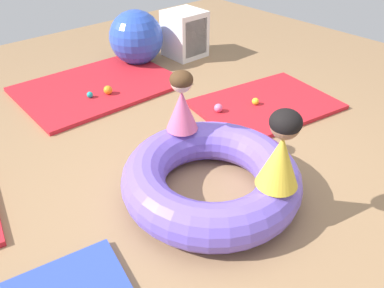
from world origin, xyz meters
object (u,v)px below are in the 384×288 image
Objects in this scene: child_in_pink at (182,102)px; child_in_yellow at (281,150)px; play_ball_pink at (218,108)px; storage_cube at (186,34)px; play_ball_yellow at (255,101)px; play_ball_teal at (90,95)px; play_ball_orange at (108,90)px; inflatable_cushion at (211,178)px; exercise_ball_large at (136,38)px.

child_in_yellow is at bearing 118.00° from child_in_pink.
storage_cube is (0.77, 1.36, 0.20)m from play_ball_pink.
child_in_yellow is 1.10× the size of child_in_pink.
play_ball_yellow is 1.57m from storage_cube.
child_in_yellow is 2.32m from play_ball_teal.
play_ball_orange is 1.41m from storage_cube.
play_ball_teal is 1.31m from play_ball_pink.
play_ball_orange reaches higher than play_ball_yellow.
play_ball_yellow is (1.20, 0.63, -0.08)m from inflatable_cushion.
child_in_pink is 0.73× the size of exercise_ball_large.
play_ball_teal is at bearing 125.82° from play_ball_pink.
child_in_yellow is (0.13, -0.44, 0.40)m from inflatable_cushion.
exercise_ball_large reaches higher than play_ball_pink.
storage_cube reaches higher than play_ball_orange.
child_in_yellow is 0.80× the size of exercise_ball_large.
inflatable_cushion is 2.41× the size of child_in_yellow.
child_in_pink is 6.78× the size of play_ball_yellow.
inflatable_cushion is at bearing 102.39° from child_in_pink.
exercise_ball_large is 0.64m from storage_cube.
inflatable_cushion reaches higher than play_ball_pink.
play_ball_orange reaches higher than play_ball_pink.
inflatable_cushion is at bearing -170.55° from child_in_yellow.
storage_cube is (1.49, 1.69, -0.25)m from child_in_pink.
play_ball_yellow is at bearing -104.76° from storage_cube.
child_in_pink reaches higher than play_ball_yellow.
play_ball_yellow is 0.12× the size of storage_cube.
child_in_yellow is at bearing -120.14° from play_ball_pink.
storage_cube reaches higher than play_ball_yellow.
play_ball_pink is at bearing 142.47° from child_in_yellow.
inflatable_cushion is at bearing -92.01° from play_ball_teal.
child_in_yellow is 2.97m from storage_cube.
child_in_yellow reaches higher than child_in_pink.
play_ball_teal is (-0.18, 0.05, -0.01)m from play_ball_orange.
storage_cube is (1.47, 2.57, -0.27)m from child_in_yellow.
exercise_ball_large is at bearing 160.78° from storage_cube.
inflatable_cushion reaches higher than play_ball_yellow.
play_ball_yellow is 1.74m from exercise_ball_large.
child_in_pink is 1.20m from play_ball_yellow.
play_ball_orange is at bearing 120.16° from play_ball_pink.
play_ball_orange is (0.24, 1.78, -0.07)m from inflatable_cushion.
play_ball_yellow is at bearing 27.71° from inflatable_cushion.
child_in_pink reaches higher than storage_cube.
inflatable_cushion is 19.81× the size of play_ball_teal.
play_ball_yellow is 1.65m from play_ball_teal.
play_ball_teal is (-0.05, 1.39, -0.46)m from child_in_pink.
play_ball_orange is at bearing -143.38° from exercise_ball_large.
play_ball_teal is at bearing 163.86° from play_ball_orange.
child_in_yellow reaches higher than play_ball_teal.
child_in_yellow is 0.88m from child_in_pink.
child_in_pink is at bearing -87.98° from play_ball_teal.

